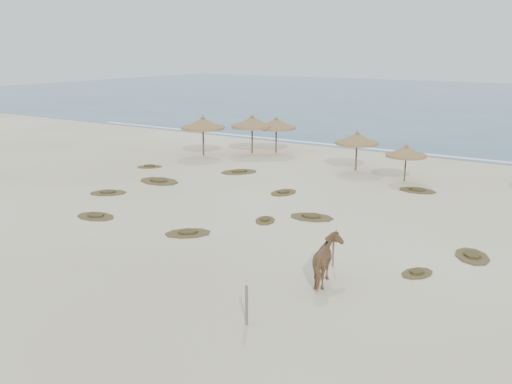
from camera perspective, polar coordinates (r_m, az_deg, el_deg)
ground at (r=25.22m, az=-3.52°, el=-5.15°), size 160.00×160.00×0.00m
foam_line at (r=47.99m, az=15.27°, el=3.79°), size 70.00×0.60×0.01m
palapa_0 at (r=45.95m, az=-0.39°, el=6.94°), size 4.29×4.29×3.17m
palapa_1 at (r=45.12m, az=-5.33°, el=6.79°), size 3.69×3.69×3.21m
palapa_2 at (r=46.14m, az=2.04°, el=6.79°), size 3.77×3.77×2.99m
palapa_3 at (r=40.06m, az=10.07°, el=5.22°), size 3.52×3.52×2.81m
palapa_4 at (r=37.50m, az=14.79°, el=3.89°), size 2.88×2.88×2.44m
horse at (r=20.90m, az=7.15°, el=-6.86°), size 1.58×2.31×1.78m
fence_post_near at (r=17.96m, az=-0.95°, el=-11.26°), size 0.12×0.12×1.31m
fence_post_far at (r=22.62m, az=7.73°, el=-6.00°), size 0.11×0.11×1.18m
scrub_0 at (r=34.67m, az=-14.57°, el=-0.05°), size 2.53×2.40×0.16m
scrub_1 at (r=36.96m, az=-9.68°, el=1.10°), size 3.05×2.12×0.16m
scrub_2 at (r=28.28m, az=0.92°, el=-2.83°), size 1.47×1.75×0.16m
scrub_3 at (r=28.94m, az=5.57°, el=-2.49°), size 2.51×1.91×0.16m
scrub_4 at (r=25.19m, az=20.80°, el=-6.00°), size 2.08×2.43×0.16m
scrub_6 at (r=39.15m, az=-1.70°, el=2.05°), size 2.86×2.99×0.16m
scrub_7 at (r=35.43m, az=15.83°, el=0.17°), size 2.26×1.50×0.16m
scrub_8 at (r=41.55m, az=-10.60°, el=2.53°), size 2.09×2.02×0.16m
scrub_9 at (r=26.57m, az=-6.82°, el=-4.08°), size 2.50×2.47×0.16m
scrub_11 at (r=30.06m, az=-15.73°, el=-2.33°), size 2.25×1.57×0.16m
scrub_12 at (r=22.74m, az=15.81°, el=-7.79°), size 1.40×1.70×0.16m
scrub_13 at (r=33.63m, az=2.77°, el=-0.03°), size 1.47×2.06×0.16m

